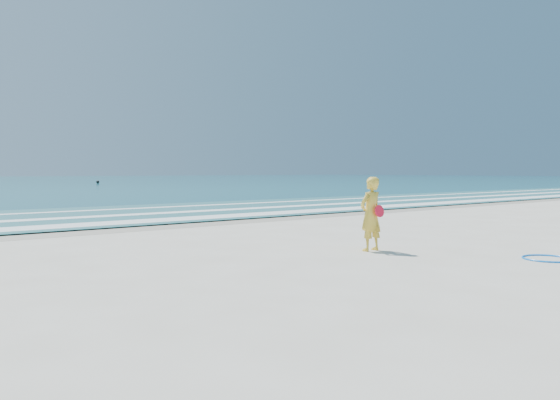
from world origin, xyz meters
TOP-DOWN VIEW (x-y plane):
  - ground at (0.00, 0.00)m, footprint 400.00×400.00m
  - wet_sand at (0.00, 9.00)m, footprint 400.00×2.40m
  - shallow at (0.00, 14.00)m, footprint 400.00×10.00m
  - foam_near at (0.00, 10.30)m, footprint 400.00×1.40m
  - foam_mid at (0.00, 13.20)m, footprint 400.00×0.90m
  - foam_far at (0.00, 16.50)m, footprint 400.00×0.60m
  - hoop at (2.32, -2.02)m, footprint 1.11×1.11m
  - buoy at (20.04, 69.74)m, footprint 0.43×0.43m
  - woman at (0.46, 0.96)m, footprint 0.60×0.42m

SIDE VIEW (x-z plane):
  - ground at x=0.00m, z-range 0.00..0.00m
  - wet_sand at x=0.00m, z-range 0.00..0.00m
  - hoop at x=2.32m, z-range 0.00..0.03m
  - shallow at x=0.00m, z-range 0.04..0.05m
  - foam_near at x=0.00m, z-range 0.05..0.06m
  - foam_mid at x=0.00m, z-range 0.05..0.06m
  - foam_far at x=0.00m, z-range 0.05..0.06m
  - buoy at x=20.04m, z-range 0.04..0.47m
  - woman at x=0.46m, z-range 0.00..1.63m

